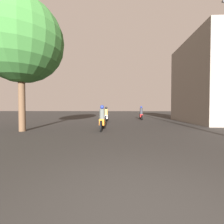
% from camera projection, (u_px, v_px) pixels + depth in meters
% --- Properties ---
extents(motorcycle_orange, '(0.60, 1.91, 1.52)m').
position_uv_depth(motorcycle_orange, '(102.00, 120.00, 9.09)').
color(motorcycle_orange, black).
rests_on(motorcycle_orange, ground_plane).
extents(motorcycle_white, '(0.60, 1.92, 1.47)m').
position_uv_depth(motorcycle_white, '(106.00, 116.00, 14.43)').
color(motorcycle_white, black).
rests_on(motorcycle_white, ground_plane).
extents(motorcycle_red, '(0.60, 2.06, 1.55)m').
position_uv_depth(motorcycle_red, '(141.00, 114.00, 17.31)').
color(motorcycle_red, black).
rests_on(motorcycle_red, ground_plane).
extents(building_right_near, '(4.20, 7.54, 7.61)m').
position_uv_depth(building_right_near, '(209.00, 81.00, 13.85)').
color(building_right_near, gray).
rests_on(building_right_near, ground_plane).
extents(street_tree, '(4.74, 4.74, 7.55)m').
position_uv_depth(street_tree, '(21.00, 41.00, 8.52)').
color(street_tree, brown).
rests_on(street_tree, ground_plane).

